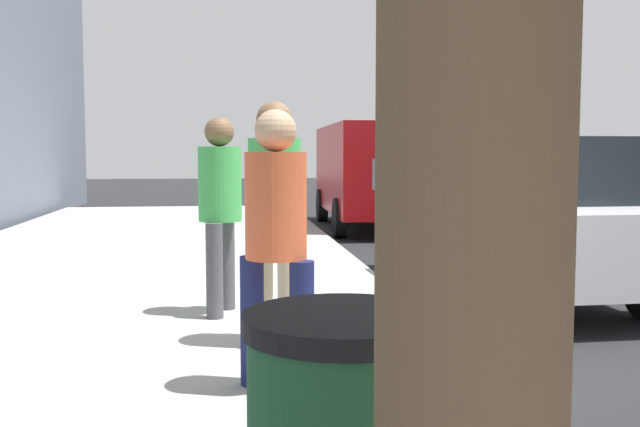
{
  "coord_description": "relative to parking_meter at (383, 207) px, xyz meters",
  "views": [
    {
      "loc": [
        -6.24,
        1.82,
        1.61
      ],
      "look_at": [
        -0.17,
        1.02,
        1.1
      ],
      "focal_mm": 41.03,
      "sensor_mm": 36.0,
      "label": 1
    }
  ],
  "objects": [
    {
      "name": "parked_sedan_near",
      "position": [
        1.98,
        -1.88,
        -0.27
      ],
      "size": [
        4.44,
        2.04,
        1.77
      ],
      "color": "silver",
      "rests_on": "ground_plane"
    },
    {
      "name": "pedestrian_bystander",
      "position": [
        -1.47,
        0.99,
        -0.01
      ],
      "size": [
        0.39,
        0.44,
        1.72
      ],
      "rotation": [
        0.0,
        0.0,
        -0.69
      ],
      "color": "#191E4C",
      "rests_on": "sidewalk_slab"
    },
    {
      "name": "parked_van_far",
      "position": [
        9.37,
        -1.87,
        0.09
      ],
      "size": [
        5.27,
        2.26,
        2.18
      ],
      "color": "maroon",
      "rests_on": "ground_plane"
    },
    {
      "name": "parking_meter",
      "position": [
        0.0,
        0.0,
        0.0
      ],
      "size": [
        0.36,
        0.12,
        1.41
      ],
      "color": "gray",
      "rests_on": "sidewalk_slab"
    },
    {
      "name": "pedestrian_at_meter",
      "position": [
        -0.37,
        0.92,
        0.08
      ],
      "size": [
        0.52,
        0.4,
        1.84
      ],
      "rotation": [
        0.0,
        0.0,
        -1.17
      ],
      "color": "tan",
      "rests_on": "sidewalk_slab"
    },
    {
      "name": "sidewalk_slab",
      "position": [
        0.36,
        2.48,
        -1.09
      ],
      "size": [
        28.0,
        6.0,
        0.15
      ],
      "primitive_type": "cube",
      "color": "#A8A59E",
      "rests_on": "ground_plane"
    },
    {
      "name": "ground_plane",
      "position": [
        0.36,
        -0.52,
        -1.17
      ],
      "size": [
        80.0,
        80.0,
        0.0
      ],
      "primitive_type": "plane",
      "color": "#232326",
      "rests_on": "ground"
    },
    {
      "name": "parking_officer",
      "position": [
        0.74,
        1.34,
        0.04
      ],
      "size": [
        0.52,
        0.39,
        1.78
      ],
      "rotation": [
        0.0,
        0.0,
        -1.86
      ],
      "color": "#47474C",
      "rests_on": "sidewalk_slab"
    }
  ]
}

